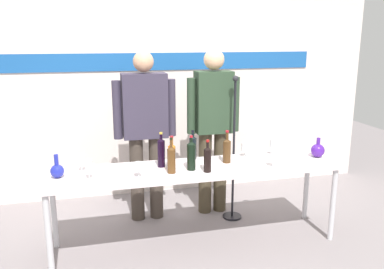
# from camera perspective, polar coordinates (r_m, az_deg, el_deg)

# --- Properties ---
(ground_plane) EXTENTS (10.00, 10.00, 0.00)m
(ground_plane) POSITION_cam_1_polar(r_m,az_deg,el_deg) (3.91, 0.56, -15.12)
(ground_plane) COLOR gray
(back_wall) EXTENTS (5.22, 0.11, 3.00)m
(back_wall) POSITION_cam_1_polar(r_m,az_deg,el_deg) (4.86, -3.81, 9.10)
(back_wall) COLOR silver
(back_wall) RESTS_ON ground
(display_table) EXTENTS (2.65, 0.58, 0.75)m
(display_table) POSITION_cam_1_polar(r_m,az_deg,el_deg) (3.63, 0.58, -5.50)
(display_table) COLOR white
(display_table) RESTS_ON ground
(decanter_blue_left) EXTENTS (0.11, 0.11, 0.20)m
(decanter_blue_left) POSITION_cam_1_polar(r_m,az_deg,el_deg) (3.50, -18.59, -4.84)
(decanter_blue_left) COLOR #212AA2
(decanter_blue_left) RESTS_ON display_table
(decanter_blue_right) EXTENTS (0.13, 0.13, 0.19)m
(decanter_blue_right) POSITION_cam_1_polar(r_m,az_deg,el_deg) (4.07, 17.40, -2.13)
(decanter_blue_right) COLOR #4B1E95
(decanter_blue_right) RESTS_ON display_table
(presenter_left) EXTENTS (0.64, 0.22, 1.75)m
(presenter_left) POSITION_cam_1_polar(r_m,az_deg,el_deg) (4.11, -6.67, 1.32)
(presenter_left) COLOR #3F352E
(presenter_left) RESTS_ON ground
(presenter_right) EXTENTS (0.57, 0.22, 1.77)m
(presenter_right) POSITION_cam_1_polar(r_m,az_deg,el_deg) (4.26, 3.03, 1.75)
(presenter_right) COLOR #403726
(presenter_right) RESTS_ON ground
(wine_bottle_0) EXTENTS (0.07, 0.07, 0.30)m
(wine_bottle_0) POSITION_cam_1_polar(r_m,az_deg,el_deg) (3.72, 4.97, -2.13)
(wine_bottle_0) COLOR #492E16
(wine_bottle_0) RESTS_ON display_table
(wine_bottle_1) EXTENTS (0.07, 0.07, 0.32)m
(wine_bottle_1) POSITION_cam_1_polar(r_m,az_deg,el_deg) (3.59, -4.39, -2.44)
(wine_bottle_1) COLOR black
(wine_bottle_1) RESTS_ON display_table
(wine_bottle_2) EXTENTS (0.08, 0.08, 0.31)m
(wine_bottle_2) POSITION_cam_1_polar(r_m,az_deg,el_deg) (3.50, -0.10, -2.90)
(wine_bottle_2) COLOR black
(wine_bottle_2) RESTS_ON display_table
(wine_bottle_3) EXTENTS (0.07, 0.07, 0.28)m
(wine_bottle_3) POSITION_cam_1_polar(r_m,az_deg,el_deg) (3.81, 0.12, -1.72)
(wine_bottle_3) COLOR black
(wine_bottle_3) RESTS_ON display_table
(wine_bottle_4) EXTENTS (0.07, 0.07, 0.30)m
(wine_bottle_4) POSITION_cam_1_polar(r_m,az_deg,el_deg) (3.51, -2.89, -2.97)
(wine_bottle_4) COLOR orange
(wine_bottle_4) RESTS_ON display_table
(wine_bottle_5) EXTENTS (0.07, 0.07, 0.28)m
(wine_bottle_5) POSITION_cam_1_polar(r_m,az_deg,el_deg) (3.45, 2.22, -3.41)
(wine_bottle_5) COLOR black
(wine_bottle_5) RESTS_ON display_table
(wine_bottle_6) EXTENTS (0.07, 0.07, 0.31)m
(wine_bottle_6) POSITION_cam_1_polar(r_m,az_deg,el_deg) (3.42, -2.94, -3.45)
(wine_bottle_6) COLOR #543417
(wine_bottle_6) RESTS_ON display_table
(wine_glass_left_0) EXTENTS (0.06, 0.06, 0.15)m
(wine_glass_left_0) POSITION_cam_1_polar(r_m,az_deg,el_deg) (3.59, -15.42, -3.45)
(wine_glass_left_0) COLOR white
(wine_glass_left_0) RESTS_ON display_table
(wine_glass_left_1) EXTENTS (0.06, 0.06, 0.16)m
(wine_glass_left_1) POSITION_cam_1_polar(r_m,az_deg,el_deg) (3.37, -14.45, -4.36)
(wine_glass_left_1) COLOR white
(wine_glass_left_1) RESTS_ON display_table
(wine_glass_left_2) EXTENTS (0.06, 0.06, 0.13)m
(wine_glass_left_2) POSITION_cam_1_polar(r_m,az_deg,el_deg) (3.35, -7.61, -4.52)
(wine_glass_left_2) COLOR white
(wine_glass_left_2) RESTS_ON display_table
(wine_glass_right_0) EXTENTS (0.07, 0.07, 0.14)m
(wine_glass_right_0) POSITION_cam_1_polar(r_m,az_deg,el_deg) (3.92, 7.54, -1.79)
(wine_glass_right_0) COLOR white
(wine_glass_right_0) RESTS_ON display_table
(wine_glass_right_1) EXTENTS (0.07, 0.07, 0.16)m
(wine_glass_right_1) POSITION_cam_1_polar(r_m,az_deg,el_deg) (4.03, 11.47, -1.29)
(wine_glass_right_1) COLOR white
(wine_glass_right_1) RESTS_ON display_table
(wine_glass_right_2) EXTENTS (0.07, 0.07, 0.14)m
(wine_glass_right_2) POSITION_cam_1_polar(r_m,az_deg,el_deg) (3.65, 11.55, -2.95)
(wine_glass_right_2) COLOR white
(wine_glass_right_2) RESTS_ON display_table
(microphone_stand) EXTENTS (0.20, 0.20, 1.52)m
(microphone_stand) POSITION_cam_1_polar(r_m,az_deg,el_deg) (4.24, 5.85, -5.38)
(microphone_stand) COLOR black
(microphone_stand) RESTS_ON ground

